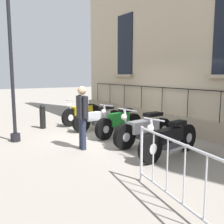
{
  "coord_description": "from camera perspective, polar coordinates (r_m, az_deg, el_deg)",
  "views": [
    {
      "loc": [
        4.35,
        6.88,
        2.0
      ],
      "look_at": [
        -0.03,
        0.0,
        0.8
      ],
      "focal_mm": 41.53,
      "sensor_mm": 36.0,
      "label": 1
    }
  ],
  "objects": [
    {
      "name": "building_facade",
      "position": [
        10.04,
        13.34,
        21.53
      ],
      "size": [
        0.82,
        11.29,
        8.85
      ],
      "color": "tan",
      "rests_on": "ground_plane"
    },
    {
      "name": "crowd_barrier",
      "position": [
        4.04,
        13.75,
        -12.64
      ],
      "size": [
        0.46,
        2.15,
        1.05
      ],
      "color": "#B7B7BF",
      "rests_on": "ground_plane"
    },
    {
      "name": "bollard",
      "position": [
        9.88,
        -15.04,
        -0.94
      ],
      "size": [
        0.21,
        0.21,
        0.9
      ],
      "color": "black",
      "rests_on": "ground_plane"
    },
    {
      "name": "lamppost",
      "position": [
        8.13,
        -21.51,
        14.18
      ],
      "size": [
        0.39,
        0.39,
        4.51
      ],
      "color": "black",
      "rests_on": "ground_plane"
    },
    {
      "name": "motorcycle_silver",
      "position": [
        9.37,
        -2.94,
        -1.47
      ],
      "size": [
        2.14,
        0.55,
        0.95
      ],
      "color": "black",
      "rests_on": "ground_plane"
    },
    {
      "name": "ground_plane",
      "position": [
        8.38,
        -0.15,
        -5.43
      ],
      "size": [
        60.0,
        60.0,
        0.0
      ],
      "primitive_type": "plane",
      "color": "gray"
    },
    {
      "name": "motorcycle_green",
      "position": [
        8.38,
        1.65,
        -2.45
      ],
      "size": [
        2.03,
        0.72,
        1.07
      ],
      "color": "black",
      "rests_on": "ground_plane"
    },
    {
      "name": "motorcycle_white",
      "position": [
        7.42,
        7.16,
        -3.87
      ],
      "size": [
        2.19,
        0.74,
        1.07
      ],
      "color": "black",
      "rests_on": "ground_plane"
    },
    {
      "name": "motorcycle_black",
      "position": [
        6.46,
        12.62,
        -5.98
      ],
      "size": [
        2.18,
        0.66,
        1.01
      ],
      "color": "black",
      "rests_on": "ground_plane"
    },
    {
      "name": "pedestrian_standing",
      "position": [
        6.88,
        -6.57,
        -0.42
      ],
      "size": [
        0.27,
        0.53,
        1.69
      ],
      "color": "#23283D",
      "rests_on": "ground_plane"
    },
    {
      "name": "motorcycle_yellow",
      "position": [
        10.45,
        -6.46,
        -0.25
      ],
      "size": [
        2.01,
        0.84,
        1.02
      ],
      "color": "black",
      "rests_on": "ground_plane"
    }
  ]
}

